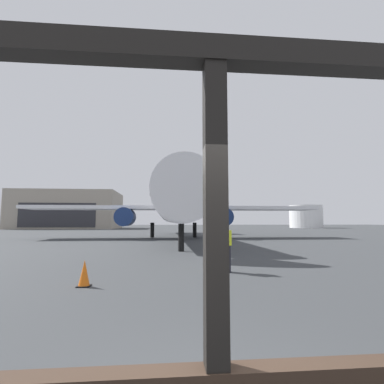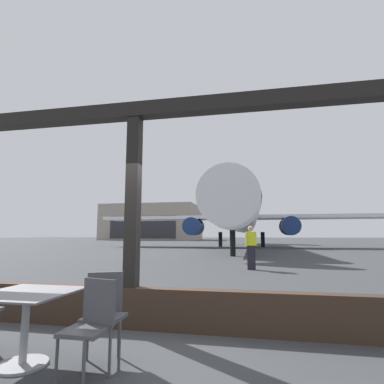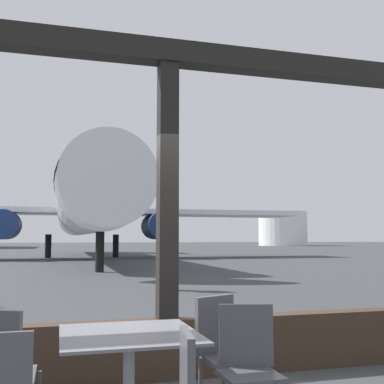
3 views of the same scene
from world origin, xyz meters
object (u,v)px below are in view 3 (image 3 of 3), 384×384
object	(u,v)px
cafe_chair_side_extra	(223,346)
dining_table	(129,372)
cafe_chair_window_left	(248,359)
airplane	(85,207)
ground_crew_worker	(166,257)
fuel_storage_tank	(283,229)

from	to	relation	value
cafe_chair_side_extra	dining_table	bearing A→B (deg)	-161.36
dining_table	cafe_chair_window_left	xyz separation A→B (m)	(0.84, -0.11, 0.05)
airplane	ground_crew_worker	xyz separation A→B (m)	(1.21, -21.06, -2.66)
ground_crew_worker	dining_table	bearing A→B (deg)	-103.93
airplane	ground_crew_worker	bearing A→B (deg)	-86.71
cafe_chair_window_left	ground_crew_worker	xyz separation A→B (m)	(1.53, 9.65, 0.35)
cafe_chair_side_extra	ground_crew_worker	world-z (taller)	ground_crew_worker
dining_table	cafe_chair_side_extra	world-z (taller)	cafe_chair_side_extra
ground_crew_worker	fuel_storage_tank	world-z (taller)	fuel_storage_tank
airplane	fuel_storage_tank	world-z (taller)	airplane
dining_table	fuel_storage_tank	xyz separation A→B (m)	(39.72, 78.25, 2.65)
cafe_chair_side_extra	ground_crew_worker	distance (m)	9.42
ground_crew_worker	fuel_storage_tank	size ratio (longest dim) A/B	0.19
fuel_storage_tank	airplane	bearing A→B (deg)	-128.98
fuel_storage_tank	cafe_chair_side_extra	bearing A→B (deg)	-116.53
dining_table	fuel_storage_tank	world-z (taller)	fuel_storage_tank
dining_table	ground_crew_worker	distance (m)	9.85
cafe_chair_window_left	cafe_chair_side_extra	size ratio (longest dim) A/B	0.98
cafe_chair_window_left	airplane	world-z (taller)	airplane
cafe_chair_window_left	ground_crew_worker	distance (m)	9.78
dining_table	cafe_chair_window_left	size ratio (longest dim) A/B	1.02
cafe_chair_window_left	ground_crew_worker	size ratio (longest dim) A/B	0.53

